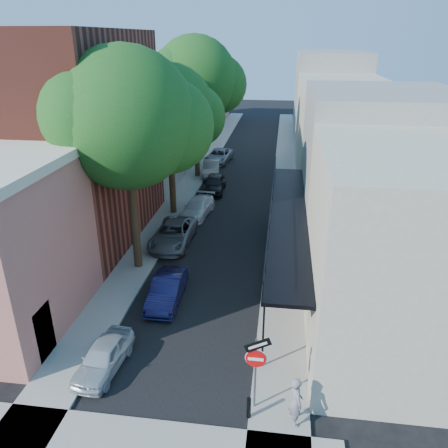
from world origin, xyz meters
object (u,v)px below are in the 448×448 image
(parked_car_b, at_px, (167,290))
(parked_car_f, at_px, (211,169))
(parked_car_c, at_px, (173,234))
(parked_car_g, at_px, (219,156))
(parked_car_d, at_px, (197,207))
(pedestrian, at_px, (296,401))
(oak_near, at_px, (137,121))
(parked_car_e, at_px, (214,184))
(sign_post, at_px, (256,361))
(oak_mid, at_px, (175,112))
(parked_car_a, at_px, (104,357))
(bollard, at_px, (249,408))
(oak_far, at_px, (201,80))

(parked_car_b, xyz_separation_m, parked_car_f, (-1.20, 20.39, 0.05))
(parked_car_b, distance_m, parked_car_c, 6.23)
(parked_car_g, bearing_deg, parked_car_f, -83.95)
(parked_car_d, relative_size, pedestrian, 2.31)
(oak_near, height_order, parked_car_e, oak_near)
(sign_post, bearing_deg, parked_car_c, 115.37)
(sign_post, height_order, parked_car_b, sign_post)
(sign_post, height_order, oak_near, oak_near)
(oak_near, height_order, parked_car_f, oak_near)
(oak_mid, bearing_deg, oak_near, -89.63)
(sign_post, bearing_deg, parked_car_d, 107.11)
(parked_car_c, relative_size, parked_car_f, 1.17)
(oak_near, relative_size, pedestrian, 6.42)
(parked_car_b, height_order, parked_car_e, parked_car_e)
(parked_car_e, xyz_separation_m, pedestrian, (6.15, -22.50, 0.31))
(parked_car_b, bearing_deg, pedestrian, -48.83)
(oak_mid, height_order, parked_car_c, oak_mid)
(parked_car_a, bearing_deg, parked_car_e, 92.45)
(parked_car_a, bearing_deg, oak_mid, 97.93)
(parked_car_a, bearing_deg, parked_car_g, 95.01)
(parked_car_b, xyz_separation_m, pedestrian, (5.88, -6.50, 0.39))
(oak_near, relative_size, parked_car_d, 2.78)
(sign_post, distance_m, parked_car_g, 31.66)
(bollard, height_order, parked_car_d, parked_car_d)
(bollard, bearing_deg, oak_near, 123.12)
(oak_mid, xyz_separation_m, parked_car_a, (0.82, -16.04, -6.49))
(pedestrian, bearing_deg, oak_mid, 5.13)
(parked_car_d, height_order, parked_car_g, parked_car_g)
(sign_post, relative_size, parked_car_e, 0.73)
(parked_car_f, distance_m, parked_car_g, 4.68)
(oak_near, distance_m, parked_car_e, 14.72)
(sign_post, distance_m, oak_far, 27.80)
(bollard, distance_m, parked_car_a, 5.85)
(parked_car_e, bearing_deg, oak_near, -99.01)
(parked_car_d, bearing_deg, oak_far, 105.21)
(parked_car_a, bearing_deg, parked_car_f, 95.01)
(bollard, xyz_separation_m, parked_car_g, (-5.60, 31.58, 0.13))
(oak_mid, relative_size, parked_car_f, 2.50)
(sign_post, xyz_separation_m, parked_car_c, (-5.76, 12.14, -1.37))
(bollard, bearing_deg, parked_car_c, 113.94)
(oak_near, distance_m, oak_far, 17.01)
(parked_car_b, bearing_deg, parked_car_c, 100.14)
(parked_car_f, distance_m, pedestrian, 27.81)
(parked_car_e, height_order, parked_car_f, parked_car_e)
(oak_near, relative_size, parked_car_f, 2.79)
(parked_car_f, bearing_deg, oak_far, -177.24)
(bollard, height_order, parked_car_a, parked_car_a)
(parked_car_f, bearing_deg, oak_near, -99.27)
(parked_car_c, bearing_deg, pedestrian, -59.74)
(bollard, xyz_separation_m, parked_car_a, (-5.60, 1.69, 0.04))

